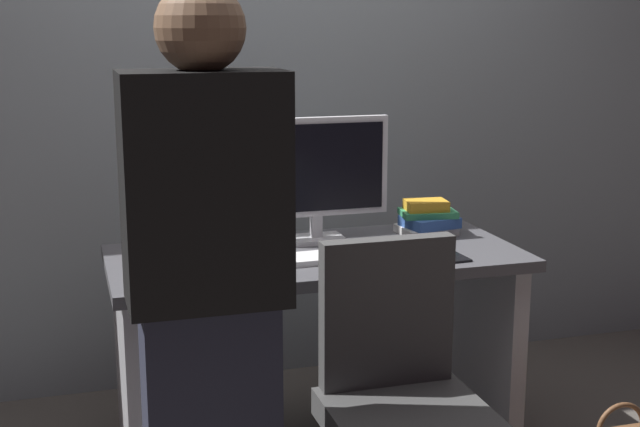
{
  "coord_description": "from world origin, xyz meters",
  "views": [
    {
      "loc": [
        -0.83,
        -2.85,
        1.55
      ],
      "look_at": [
        0.0,
        -0.05,
        0.9
      ],
      "focal_mm": 49.31,
      "sensor_mm": 36.0,
      "label": 1
    }
  ],
  "objects_px": {
    "monitor": "(316,172)",
    "keyboard": "(322,258)",
    "office_chair": "(402,425)",
    "mouse": "(401,247)",
    "cup_near_keyboard": "(195,262)",
    "book_stack": "(428,219)",
    "cup_by_monitor": "(159,241)",
    "cell_phone": "(453,257)",
    "person_at_desk": "(208,305)",
    "desk": "(316,316)"
  },
  "relations": [
    {
      "from": "monitor",
      "to": "cell_phone",
      "type": "distance_m",
      "value": 0.58
    },
    {
      "from": "mouse",
      "to": "cell_phone",
      "type": "bearing_deg",
      "value": -40.05
    },
    {
      "from": "cup_near_keyboard",
      "to": "mouse",
      "type": "bearing_deg",
      "value": 7.46
    },
    {
      "from": "cup_near_keyboard",
      "to": "desk",
      "type": "bearing_deg",
      "value": 21.4
    },
    {
      "from": "mouse",
      "to": "book_stack",
      "type": "relative_size",
      "value": 0.45
    },
    {
      "from": "desk",
      "to": "book_stack",
      "type": "distance_m",
      "value": 0.58
    },
    {
      "from": "mouse",
      "to": "cell_phone",
      "type": "relative_size",
      "value": 0.69
    },
    {
      "from": "office_chair",
      "to": "mouse",
      "type": "height_order",
      "value": "office_chair"
    },
    {
      "from": "office_chair",
      "to": "keyboard",
      "type": "distance_m",
      "value": 0.7
    },
    {
      "from": "cup_near_keyboard",
      "to": "book_stack",
      "type": "bearing_deg",
      "value": 18.86
    },
    {
      "from": "office_chair",
      "to": "cell_phone",
      "type": "distance_m",
      "value": 0.72
    },
    {
      "from": "monitor",
      "to": "keyboard",
      "type": "bearing_deg",
      "value": -102.28
    },
    {
      "from": "office_chair",
      "to": "cup_near_keyboard",
      "type": "height_order",
      "value": "office_chair"
    },
    {
      "from": "cup_by_monitor",
      "to": "book_stack",
      "type": "bearing_deg",
      "value": 0.73
    },
    {
      "from": "desk",
      "to": "keyboard",
      "type": "bearing_deg",
      "value": -95.37
    },
    {
      "from": "office_chair",
      "to": "person_at_desk",
      "type": "xyz_separation_m",
      "value": [
        -0.54,
        -0.02,
        0.41
      ]
    },
    {
      "from": "keyboard",
      "to": "cup_by_monitor",
      "type": "xyz_separation_m",
      "value": [
        -0.52,
        0.24,
        0.04
      ]
    },
    {
      "from": "monitor",
      "to": "office_chair",
      "type": "bearing_deg",
      "value": -90.22
    },
    {
      "from": "person_at_desk",
      "to": "cell_phone",
      "type": "bearing_deg",
      "value": 29.84
    },
    {
      "from": "cup_near_keyboard",
      "to": "cup_by_monitor",
      "type": "relative_size",
      "value": 0.94
    },
    {
      "from": "mouse",
      "to": "cup_near_keyboard",
      "type": "distance_m",
      "value": 0.74
    },
    {
      "from": "office_chair",
      "to": "cup_by_monitor",
      "type": "xyz_separation_m",
      "value": [
        -0.57,
        0.85,
        0.37
      ]
    },
    {
      "from": "monitor",
      "to": "cup_by_monitor",
      "type": "height_order",
      "value": "monitor"
    },
    {
      "from": "monitor",
      "to": "book_stack",
      "type": "distance_m",
      "value": 0.48
    },
    {
      "from": "person_at_desk",
      "to": "office_chair",
      "type": "bearing_deg",
      "value": 1.89
    },
    {
      "from": "mouse",
      "to": "cup_by_monitor",
      "type": "bearing_deg",
      "value": 165.58
    },
    {
      "from": "office_chair",
      "to": "mouse",
      "type": "distance_m",
      "value": 0.76
    },
    {
      "from": "mouse",
      "to": "cell_phone",
      "type": "distance_m",
      "value": 0.19
    },
    {
      "from": "mouse",
      "to": "cell_phone",
      "type": "height_order",
      "value": "mouse"
    },
    {
      "from": "person_at_desk",
      "to": "book_stack",
      "type": "xyz_separation_m",
      "value": [
        0.98,
        0.88,
        -0.03
      ]
    },
    {
      "from": "person_at_desk",
      "to": "keyboard",
      "type": "bearing_deg",
      "value": 52.01
    },
    {
      "from": "book_stack",
      "to": "keyboard",
      "type": "bearing_deg",
      "value": -153.13
    },
    {
      "from": "desk",
      "to": "monitor",
      "type": "xyz_separation_m",
      "value": [
        0.05,
        0.15,
        0.49
      ]
    },
    {
      "from": "cup_near_keyboard",
      "to": "book_stack",
      "type": "height_order",
      "value": "book_stack"
    },
    {
      "from": "office_chair",
      "to": "monitor",
      "type": "relative_size",
      "value": 1.74
    },
    {
      "from": "cup_by_monitor",
      "to": "cell_phone",
      "type": "bearing_deg",
      "value": -19.04
    },
    {
      "from": "monitor",
      "to": "book_stack",
      "type": "bearing_deg",
      "value": -1.47
    },
    {
      "from": "office_chair",
      "to": "person_at_desk",
      "type": "relative_size",
      "value": 0.57
    },
    {
      "from": "desk",
      "to": "cup_by_monitor",
      "type": "relative_size",
      "value": 14.46
    },
    {
      "from": "person_at_desk",
      "to": "mouse",
      "type": "distance_m",
      "value": 1.03
    },
    {
      "from": "desk",
      "to": "book_stack",
      "type": "xyz_separation_m",
      "value": [
        0.48,
        0.14,
        0.29
      ]
    },
    {
      "from": "cup_near_keyboard",
      "to": "cell_phone",
      "type": "bearing_deg",
      "value": -1.63
    },
    {
      "from": "office_chair",
      "to": "monitor",
      "type": "xyz_separation_m",
      "value": [
        0.0,
        0.87,
        0.58
      ]
    },
    {
      "from": "desk",
      "to": "cell_phone",
      "type": "xyz_separation_m",
      "value": [
        0.43,
        -0.2,
        0.24
      ]
    },
    {
      "from": "desk",
      "to": "keyboard",
      "type": "distance_m",
      "value": 0.27
    },
    {
      "from": "keyboard",
      "to": "mouse",
      "type": "bearing_deg",
      "value": 3.3
    },
    {
      "from": "book_stack",
      "to": "office_chair",
      "type": "bearing_deg",
      "value": -117.1
    },
    {
      "from": "keyboard",
      "to": "book_stack",
      "type": "bearing_deg",
      "value": 24.85
    },
    {
      "from": "keyboard",
      "to": "monitor",
      "type": "bearing_deg",
      "value": 75.71
    },
    {
      "from": "cup_near_keyboard",
      "to": "cell_phone",
      "type": "relative_size",
      "value": 0.65
    }
  ]
}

